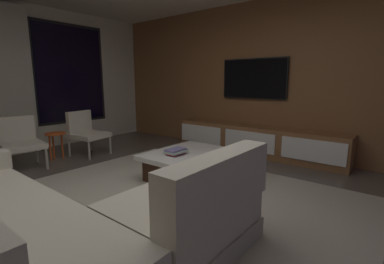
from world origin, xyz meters
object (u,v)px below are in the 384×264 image
mounted_tv (254,79)px  media_console (257,141)px  book_stack_on_coffee_table (176,151)px  coffee_table (196,166)px  sectional_couch (51,227)px  side_stool (55,138)px  accent_chair_by_curtain (21,140)px  accent_chair_near_window (86,131)px

mounted_tv → media_console: bearing=-132.4°
book_stack_on_coffee_table → mounted_tv: size_ratio=0.22×
book_stack_on_coffee_table → media_console: 1.88m
book_stack_on_coffee_table → mounted_tv: (2.04, -0.06, 0.95)m
coffee_table → sectional_couch: bearing=-172.2°
mounted_tv → side_stool: bearing=137.8°
media_console → accent_chair_by_curtain: bearing=139.8°
book_stack_on_coffee_table → coffee_table: bearing=-42.6°
accent_chair_near_window → accent_chair_by_curtain: (-1.04, 0.04, 0.00)m
accent_chair_by_curtain → side_stool: (0.54, 0.05, -0.06)m
sectional_couch → mounted_tv: size_ratio=2.02×
accent_chair_by_curtain → mounted_tv: bearing=-36.2°
coffee_table → mounted_tv: 2.18m
side_stool → media_console: 3.45m
accent_chair_by_curtain → coffee_table: bearing=-62.4°
accent_chair_by_curtain → mounted_tv: size_ratio=0.63×
accent_chair_near_window → accent_chair_by_curtain: bearing=177.8°
coffee_table → book_stack_on_coffee_table: 0.34m
book_stack_on_coffee_table → mounted_tv: mounted_tv is taller
sectional_couch → accent_chair_near_window: (1.82, 2.61, 0.14)m
sectional_couch → book_stack_on_coffee_table: size_ratio=9.11×
coffee_table → accent_chair_near_window: (-0.20, 2.33, 0.25)m
book_stack_on_coffee_table → sectional_couch: bearing=-166.0°
accent_chair_near_window → accent_chair_by_curtain: same height
coffee_table → accent_chair_by_curtain: accent_chair_by_curtain is taller
mounted_tv → coffee_table: bearing=-176.4°
accent_chair_near_window → media_console: accent_chair_near_window is taller
media_console → book_stack_on_coffee_table: bearing=171.9°
accent_chair_by_curtain → mounted_tv: 3.94m
sectional_couch → media_console: (3.68, 0.19, -0.04)m
sectional_couch → accent_chair_near_window: sectional_couch is taller
sectional_couch → accent_chair_by_curtain: 2.77m
sectional_couch → media_console: bearing=3.0°
coffee_table → media_console: 1.67m
sectional_couch → media_console: 3.69m
accent_chair_by_curtain → side_stool: size_ratio=1.70×
sectional_couch → accent_chair_near_window: bearing=55.2°
accent_chair_near_window → media_console: size_ratio=0.25×
accent_chair_near_window → side_stool: bearing=169.7°
coffee_table → side_stool: bearing=106.2°
accent_chair_near_window → mounted_tv: mounted_tv is taller
side_stool → sectional_couch: bearing=-115.9°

